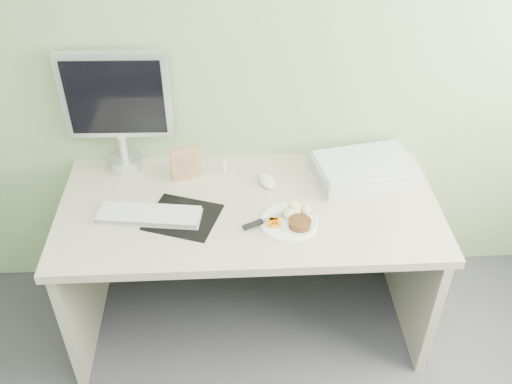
{
  "coord_description": "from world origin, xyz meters",
  "views": [
    {
      "loc": [
        -0.06,
        -0.23,
        2.25
      ],
      "look_at": [
        0.02,
        1.5,
        0.9
      ],
      "focal_mm": 40.0,
      "sensor_mm": 36.0,
      "label": 1
    }
  ],
  "objects_px": {
    "desk": "(249,237)",
    "scanner": "(364,169)",
    "monitor": "(117,106)",
    "plate": "(289,223)"
  },
  "relations": [
    {
      "from": "desk",
      "to": "scanner",
      "type": "height_order",
      "value": "scanner"
    },
    {
      "from": "scanner",
      "to": "monitor",
      "type": "bearing_deg",
      "value": 162.41
    },
    {
      "from": "scanner",
      "to": "monitor",
      "type": "height_order",
      "value": "monitor"
    },
    {
      "from": "desk",
      "to": "plate",
      "type": "bearing_deg",
      "value": -39.16
    },
    {
      "from": "monitor",
      "to": "scanner",
      "type": "bearing_deg",
      "value": -5.34
    },
    {
      "from": "scanner",
      "to": "monitor",
      "type": "distance_m",
      "value": 1.12
    },
    {
      "from": "plate",
      "to": "scanner",
      "type": "xyz_separation_m",
      "value": [
        0.37,
        0.31,
        0.03
      ]
    },
    {
      "from": "desk",
      "to": "monitor",
      "type": "distance_m",
      "value": 0.8
    },
    {
      "from": "plate",
      "to": "monitor",
      "type": "relative_size",
      "value": 0.42
    },
    {
      "from": "desk",
      "to": "monitor",
      "type": "relative_size",
      "value": 2.89
    }
  ]
}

